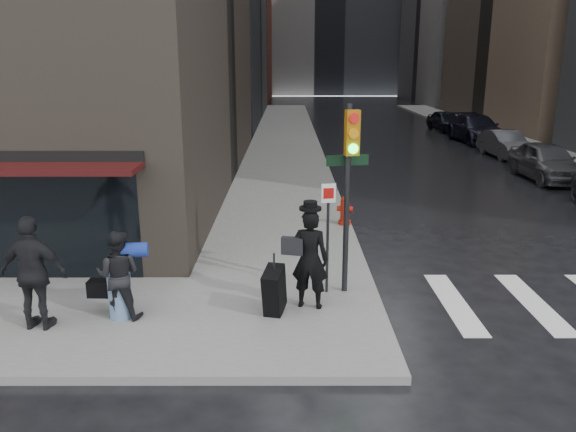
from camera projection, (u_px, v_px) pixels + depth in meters
name	position (u px, v px, depth m)	size (l,w,h in m)	color
ground	(280.00, 325.00, 10.34)	(140.00, 140.00, 0.00)	black
sidewalk_left	(285.00, 135.00, 36.35)	(4.00, 50.00, 0.15)	slate
sidewalk_right	(493.00, 135.00, 36.36)	(3.00, 50.00, 0.15)	slate
man_overcoat	(302.00, 264.00, 10.49)	(1.30, 1.01, 2.12)	black
man_jeans	(118.00, 275.00, 10.13)	(1.18, 0.65, 1.66)	black
man_greycoat	(34.00, 273.00, 9.66)	(1.25, 0.64, 2.04)	black
traffic_light	(347.00, 175.00, 10.80)	(0.93, 0.52, 3.78)	black
fire_hydrant	(345.00, 212.00, 16.15)	(0.48, 0.36, 0.83)	#9D1909
parked_car_1	(546.00, 161.00, 22.89)	(1.81, 4.51, 1.54)	#454549
parked_car_2	(505.00, 144.00, 28.32)	(1.42, 4.07, 1.34)	#3E3D42
parked_car_3	(476.00, 129.00, 33.69)	(2.25, 5.54, 1.61)	black
parked_car_4	(446.00, 121.00, 39.11)	(1.65, 4.09, 1.40)	black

